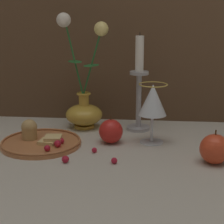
# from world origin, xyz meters

# --- Properties ---
(ground_plane) EXTENTS (2.40, 2.40, 0.00)m
(ground_plane) POSITION_xyz_m (0.00, 0.00, 0.00)
(ground_plane) COLOR #B7B2A3
(ground_plane) RESTS_ON ground
(vase) EXTENTS (0.16, 0.12, 0.36)m
(vase) POSITION_xyz_m (-0.14, 0.17, 0.09)
(vase) COLOR gold
(vase) RESTS_ON ground_plane
(plate_with_pastries) EXTENTS (0.23, 0.23, 0.07)m
(plate_with_pastries) POSITION_xyz_m (-0.24, -0.01, 0.01)
(plate_with_pastries) COLOR #B77042
(plate_with_pastries) RESTS_ON ground_plane
(wine_glass) EXTENTS (0.08, 0.08, 0.17)m
(wine_glass) POSITION_xyz_m (0.08, 0.04, 0.12)
(wine_glass) COLOR silver
(wine_glass) RESTS_ON ground_plane
(candlestick) EXTENTS (0.07, 0.07, 0.31)m
(candlestick) POSITION_xyz_m (0.03, 0.16, 0.14)
(candlestick) COLOR #A3A3A8
(candlestick) RESTS_ON ground_plane
(apple_beside_vase) EXTENTS (0.07, 0.07, 0.08)m
(apple_beside_vase) POSITION_xyz_m (-0.04, 0.03, 0.03)
(apple_beside_vase) COLOR red
(apple_beside_vase) RESTS_ON ground_plane
(apple_near_glass) EXTENTS (0.07, 0.07, 0.09)m
(apple_near_glass) POSITION_xyz_m (0.23, -0.10, 0.04)
(apple_near_glass) COLOR #D14223
(apple_near_glass) RESTS_ON ground_plane
(berry_near_plate) EXTENTS (0.02, 0.02, 0.02)m
(berry_near_plate) POSITION_xyz_m (-0.02, -0.12, 0.01)
(berry_near_plate) COLOR #AD192D
(berry_near_plate) RESTS_ON ground_plane
(berry_front_center) EXTENTS (0.02, 0.02, 0.02)m
(berry_front_center) POSITION_xyz_m (-0.14, -0.13, 0.01)
(berry_front_center) COLOR #AD192D
(berry_front_center) RESTS_ON ground_plane
(berry_by_glass_stem) EXTENTS (0.01, 0.01, 0.01)m
(berry_by_glass_stem) POSITION_xyz_m (-0.08, -0.05, 0.01)
(berry_by_glass_stem) COLOR #AD192D
(berry_by_glass_stem) RESTS_ON ground_plane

